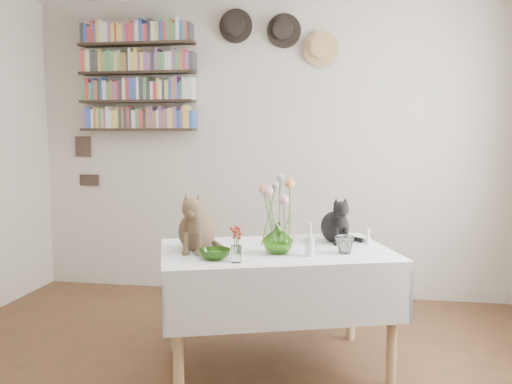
% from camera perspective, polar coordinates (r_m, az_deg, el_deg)
% --- Properties ---
extents(room, '(4.08, 4.58, 2.58)m').
position_cam_1_polar(room, '(2.62, -6.78, 2.98)').
color(room, brown).
rests_on(room, ground).
extents(dining_table, '(1.52, 1.24, 0.71)m').
position_cam_1_polar(dining_table, '(3.37, 1.99, -8.63)').
color(dining_table, white).
rests_on(dining_table, room).
extents(tabby_cat, '(0.25, 0.31, 0.35)m').
position_cam_1_polar(tabby_cat, '(3.30, -5.93, -2.84)').
color(tabby_cat, brown).
rests_on(tabby_cat, dining_table).
extents(black_cat, '(0.27, 0.30, 0.29)m').
position_cam_1_polar(black_cat, '(3.57, 7.91, -2.63)').
color(black_cat, black).
rests_on(black_cat, dining_table).
extents(flower_vase, '(0.21, 0.21, 0.18)m').
position_cam_1_polar(flower_vase, '(3.20, 2.22, -4.62)').
color(flower_vase, '#61AA2E').
rests_on(flower_vase, dining_table).
extents(green_bowl, '(0.18, 0.18, 0.05)m').
position_cam_1_polar(green_bowl, '(3.09, -4.16, -6.20)').
color(green_bowl, '#61AA2E').
rests_on(green_bowl, dining_table).
extents(drinking_glass, '(0.15, 0.15, 0.10)m').
position_cam_1_polar(drinking_glass, '(3.25, 8.86, -5.22)').
color(drinking_glass, white).
rests_on(drinking_glass, dining_table).
extents(candlestick, '(0.05, 0.05, 0.19)m').
position_cam_1_polar(candlestick, '(3.15, 5.37, -5.28)').
color(candlestick, white).
rests_on(candlestick, dining_table).
extents(berry_jar, '(0.06, 0.06, 0.22)m').
position_cam_1_polar(berry_jar, '(2.99, -2.00, -5.20)').
color(berry_jar, white).
rests_on(berry_jar, dining_table).
extents(porcelain_figurine, '(0.05, 0.05, 0.10)m').
position_cam_1_polar(porcelain_figurine, '(3.53, 11.15, -4.45)').
color(porcelain_figurine, white).
rests_on(porcelain_figurine, dining_table).
extents(flower_bouquet, '(0.17, 0.12, 0.39)m').
position_cam_1_polar(flower_bouquet, '(3.18, 2.22, -0.07)').
color(flower_bouquet, '#4C7233').
rests_on(flower_bouquet, flower_vase).
extents(bookshelf_unit, '(1.00, 0.16, 0.91)m').
position_cam_1_polar(bookshelf_unit, '(5.04, -11.81, 11.17)').
color(bookshelf_unit, black).
rests_on(bookshelf_unit, room).
extents(wall_hats, '(0.98, 0.09, 0.48)m').
position_cam_1_polar(wall_hats, '(4.80, 2.36, 15.46)').
color(wall_hats, black).
rests_on(wall_hats, room).
extents(wall_art_plaques, '(0.21, 0.02, 0.44)m').
position_cam_1_polar(wall_art_plaques, '(5.31, -16.67, 3.03)').
color(wall_art_plaques, '#38281E').
rests_on(wall_art_plaques, room).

